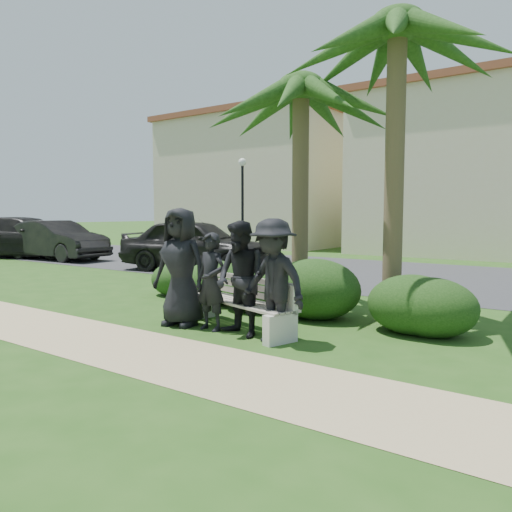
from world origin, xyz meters
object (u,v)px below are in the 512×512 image
object	(u,v)px
man_b	(211,282)
man_d	(273,281)
car_a	(196,245)
palm_right	(398,29)
park_bench	(237,306)
car_b	(56,240)
man_c	(241,279)
palm_left	(301,89)
man_a	(181,267)
car_c	(27,237)
street_lamp	(242,188)

from	to	relation	value
man_b	man_d	xyz separation A→B (m)	(1.20, -0.06, 0.11)
car_a	man_b	bearing A→B (deg)	-151.95
palm_right	park_bench	bearing A→B (deg)	-130.07
car_b	man_c	bearing A→B (deg)	-116.02
park_bench	man_c	xyz separation A→B (m)	(0.32, -0.32, 0.49)
man_d	car_b	distance (m)	14.86
man_c	car_a	world-z (taller)	man_c
palm_left	car_b	distance (m)	13.41
park_bench	palm_left	xyz separation A→B (m)	(-0.25, 2.32, 3.81)
palm_right	car_b	size ratio (longest dim) A/B	1.26
park_bench	car_a	xyz separation A→B (m)	(-5.96, 5.57, 0.46)
man_a	man_d	world-z (taller)	man_a
man_c	palm_right	distance (m)	4.82
man_c	palm_left	distance (m)	4.28
car_c	park_bench	bearing A→B (deg)	-133.28
park_bench	car_b	bearing A→B (deg)	174.64
car_c	man_a	bearing A→B (deg)	-135.55
man_c	palm_right	bearing A→B (deg)	72.56
car_c	man_b	bearing A→B (deg)	-134.64
palm_right	car_a	xyz separation A→B (m)	(-7.69, 3.52, -3.98)
park_bench	man_a	xyz separation A→B (m)	(-0.91, -0.31, 0.59)
street_lamp	park_bench	size ratio (longest dim) A/B	1.77
park_bench	car_b	xyz separation A→B (m)	(-12.91, 5.12, 0.40)
man_a	car_b	world-z (taller)	man_a
street_lamp	palm_right	world-z (taller)	palm_right
street_lamp	palm_left	distance (m)	13.21
man_b	man_c	bearing A→B (deg)	-0.76
man_a	car_a	world-z (taller)	man_a
street_lamp	car_b	size ratio (longest dim) A/B	0.93
palm_left	car_a	world-z (taller)	palm_left
car_c	palm_left	bearing A→B (deg)	-125.04
man_a	palm_left	world-z (taller)	palm_left
man_c	car_c	bearing A→B (deg)	173.93
man_b	man_d	size ratio (longest dim) A/B	0.87
street_lamp	man_a	xyz separation A→B (m)	(8.16, -12.39, -1.99)
car_b	car_c	size ratio (longest dim) A/B	0.81
man_a	car_a	xyz separation A→B (m)	(-5.05, 5.89, -0.13)
car_c	man_c	bearing A→B (deg)	-134.00
street_lamp	man_d	world-z (taller)	street_lamp
park_bench	man_b	size ratio (longest dim) A/B	1.60
man_d	car_c	size ratio (longest dim) A/B	0.31
palm_right	car_c	size ratio (longest dim) A/B	1.02
palm_right	man_b	bearing A→B (deg)	-130.78
man_c	man_b	bearing A→B (deg)	-169.80
man_b	park_bench	bearing A→B (deg)	46.88
man_a	car_b	size ratio (longest dim) A/B	0.41
street_lamp	park_bench	xyz separation A→B (m)	(9.07, -12.07, -2.58)
park_bench	palm_right	xyz separation A→B (m)	(1.72, 2.05, 4.44)
man_d	car_a	size ratio (longest dim) A/B	0.36
man_c	car_c	size ratio (longest dim) A/B	0.30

